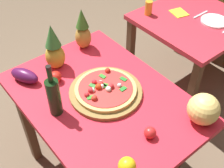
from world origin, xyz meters
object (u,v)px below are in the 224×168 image
Objects in this scene: pineapple_left at (54,49)px; napkin_folded at (179,13)px; pizza at (105,89)px; eggplant at (25,76)px; background_table at (192,30)px; dinner_plate at (214,21)px; display_table at (103,107)px; tomato_near_board at (56,77)px; pizza_board at (106,92)px; fork_utensil at (201,15)px; tomato_by_bottle at (150,133)px; pineapple_right at (83,31)px; wine_bottle at (54,96)px; bell_pepper at (127,166)px; drinking_glass_juice at (149,8)px; melon at (203,109)px.

napkin_folded is at bearing 87.82° from pineapple_left.
eggplant is at bearing -141.59° from pizza.
dinner_plate is at bearing 32.75° from background_table.
background_table is at bearing 82.50° from eggplant.
tomato_near_board is (-0.30, -0.14, 0.13)m from display_table.
background_table is 2.22× the size of pizza.
display_table is 0.11m from pizza_board.
tomato_near_board reaches higher than display_table.
napkin_folded is (-0.14, -0.03, 0.12)m from background_table.
tomato_by_bottle is at bearing -62.81° from fork_utensil.
napkin_folded is (-0.77, 1.10, -0.03)m from tomato_by_bottle.
fork_utensil is at bearing 76.41° from pineapple_right.
bell_pepper is (0.54, 0.06, -0.08)m from wine_bottle.
pizza_board is 1.01m from drinking_glass_juice.
dinner_plate is (0.32, 1.30, -0.14)m from pineapple_left.
tomato_near_board is (-0.28, -0.18, -0.00)m from pizza.
eggplant is 1.42m from napkin_folded.
wine_bottle is 1.26m from drinking_glass_juice.
display_table is 2.67× the size of pizza_board.
pineapple_right is 0.99m from melon.
pizza_board is at bearing -71.34° from napkin_folded.
pineapple_left is at bearing 148.65° from wine_bottle.
pizza is at bearing 13.27° from pineapple_left.
pineapple_left is at bearing -166.73° from pizza.
pineapple_left is 1.49× the size of dinner_plate.
dinner_plate is 1.22× the size of fork_utensil.
napkin_folded is (-0.28, -0.12, -0.01)m from dinner_plate.
pizza_board is 0.54m from bell_pepper.
display_table is 6.72× the size of melon.
eggplant is 1.57m from dinner_plate.
wine_bottle reaches higher than tomato_near_board.
fork_utensil is (-0.23, 1.20, -0.01)m from pizza_board.
display_table is 3.68× the size of pineapple_left.
fork_utensil is at bearing 41.00° from napkin_folded.
melon is at bearing -51.71° from fork_utensil.
melon is 0.89× the size of eggplant.
bell_pepper reaches higher than napkin_folded.
tomato_near_board is (0.12, -0.08, -0.11)m from pineapple_left.
drinking_glass_juice is at bearing 94.98° from eggplant.
dinner_plate is at bearing 81.90° from tomato_near_board.
napkin_folded is (0.15, 0.22, -0.06)m from drinking_glass_juice.
pizza is 0.58m from melon.
drinking_glass_juice is (-0.92, 0.88, 0.03)m from tomato_by_bottle.
pineapple_right is 2.21× the size of napkin_folded.
bell_pepper reaches higher than pizza.
wine_bottle is (-0.06, -0.31, 0.09)m from pizza.
drinking_glass_juice is at bearing -130.72° from fork_utensil.
napkin_folded is at bearing -167.22° from background_table.
display_table is 12.37× the size of bell_pepper.
tomato_near_board is at bearing -61.34° from pineapple_right.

